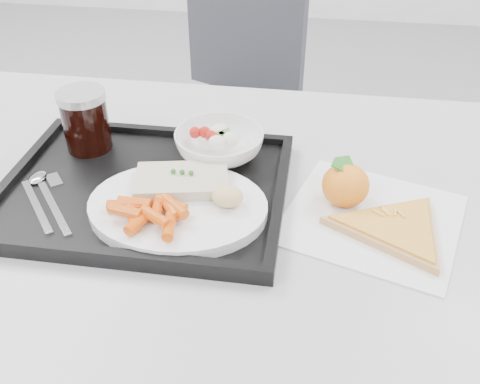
# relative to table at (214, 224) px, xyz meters

# --- Properties ---
(table) EXTENTS (1.20, 0.80, 0.75)m
(table) POSITION_rel_table_xyz_m (0.00, 0.00, 0.00)
(table) COLOR #B3B3B5
(table) RESTS_ON ground
(chair) EXTENTS (0.55, 0.57, 0.93)m
(chair) POSITION_rel_table_xyz_m (-0.08, 0.84, -0.15)
(chair) COLOR #33343A
(chair) RESTS_ON ground
(tray) EXTENTS (0.45, 0.35, 0.03)m
(tray) POSITION_rel_table_xyz_m (-0.11, -0.02, 0.08)
(tray) COLOR black
(tray) RESTS_ON table
(dinner_plate) EXTENTS (0.27, 0.27, 0.02)m
(dinner_plate) POSITION_rel_table_xyz_m (-0.04, -0.08, 0.09)
(dinner_plate) COLOR white
(dinner_plate) RESTS_ON tray
(fish_fillet) EXTENTS (0.16, 0.11, 0.03)m
(fish_fillet) POSITION_rel_table_xyz_m (-0.04, -0.03, 0.11)
(fish_fillet) COLOR beige
(fish_fillet) RESTS_ON dinner_plate
(bread_roll) EXTENTS (0.05, 0.05, 0.03)m
(bread_roll) POSITION_rel_table_xyz_m (0.04, -0.07, 0.12)
(bread_roll) COLOR #DAC880
(bread_roll) RESTS_ON dinner_plate
(salad_bowl) EXTENTS (0.15, 0.15, 0.05)m
(salad_bowl) POSITION_rel_table_xyz_m (-0.00, 0.09, 0.11)
(salad_bowl) COLOR white
(salad_bowl) RESTS_ON tray
(cola_glass) EXTENTS (0.08, 0.08, 0.11)m
(cola_glass) POSITION_rel_table_xyz_m (-0.24, 0.08, 0.14)
(cola_glass) COLOR black
(cola_glass) RESTS_ON tray
(cutlery) EXTENTS (0.13, 0.16, 0.01)m
(cutlery) POSITION_rel_table_xyz_m (-0.26, -0.07, 0.08)
(cutlery) COLOR silver
(cutlery) RESTS_ON tray
(napkin) EXTENTS (0.31, 0.30, 0.00)m
(napkin) POSITION_rel_table_xyz_m (0.25, -0.03, 0.07)
(napkin) COLOR white
(napkin) RESTS_ON table
(tangerine) EXTENTS (0.08, 0.08, 0.07)m
(tangerine) POSITION_rel_table_xyz_m (0.21, 0.00, 0.10)
(tangerine) COLOR #FF5B09
(tangerine) RESTS_ON napkin
(pizza_slice) EXTENTS (0.23, 0.23, 0.02)m
(pizza_slice) POSITION_rel_table_xyz_m (0.28, -0.06, 0.08)
(pizza_slice) COLOR #D9B765
(pizza_slice) RESTS_ON napkin
(carrot_pile) EXTENTS (0.13, 0.09, 0.03)m
(carrot_pile) POSITION_rel_table_xyz_m (-0.07, -0.12, 0.11)
(carrot_pile) COLOR #DB4E0A
(carrot_pile) RESTS_ON dinner_plate
(salad_contents) EXTENTS (0.09, 0.07, 0.02)m
(salad_contents) POSITION_rel_table_xyz_m (-0.01, 0.10, 0.12)
(salad_contents) COLOR #AD1810
(salad_contents) RESTS_ON salad_bowl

